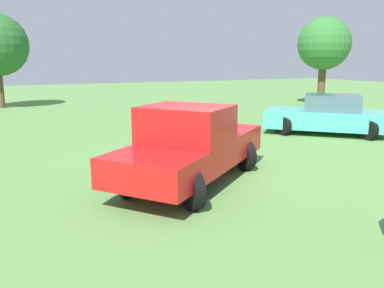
# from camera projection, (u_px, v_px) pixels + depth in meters

# --- Properties ---
(ground_plane) EXTENTS (80.00, 80.00, 0.00)m
(ground_plane) POSITION_uv_depth(u_px,v_px,m) (205.00, 173.00, 9.81)
(ground_plane) COLOR #5B8C47
(pickup_truck) EXTENTS (4.43, 4.89, 1.80)m
(pickup_truck) POSITION_uv_depth(u_px,v_px,m) (190.00, 144.00, 8.82)
(pickup_truck) COLOR black
(pickup_truck) RESTS_ON ground_plane
(sedan_near) EXTENTS (4.41, 4.50, 1.50)m
(sedan_near) POSITION_uv_depth(u_px,v_px,m) (327.00, 115.00, 14.95)
(sedan_near) COLOR black
(sedan_near) RESTS_ON ground_plane
(tree_back_right) EXTENTS (3.22, 3.22, 5.38)m
(tree_back_right) POSITION_uv_depth(u_px,v_px,m) (324.00, 44.00, 24.11)
(tree_back_right) COLOR brown
(tree_back_right) RESTS_ON ground_plane
(traffic_cone) EXTENTS (0.32, 0.32, 0.55)m
(traffic_cone) POSITION_uv_depth(u_px,v_px,m) (155.00, 134.00, 13.59)
(traffic_cone) COLOR orange
(traffic_cone) RESTS_ON ground_plane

